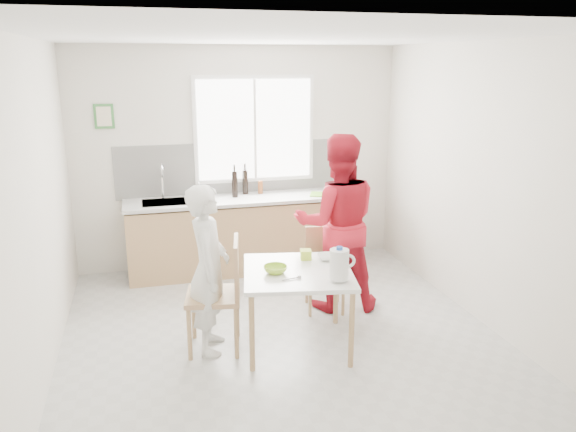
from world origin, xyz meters
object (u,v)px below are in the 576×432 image
at_px(bowl_green, 275,269).
at_px(chair_left, 222,290).
at_px(person_red, 337,223).
at_px(milk_jug, 340,264).
at_px(wine_bottle_b, 245,182).
at_px(bowl_white, 327,257).
at_px(person_white, 209,269).
at_px(dining_table, 298,278).
at_px(wine_bottle_a, 235,184).
at_px(chair_far, 324,265).

bearing_deg(bowl_green, chair_left, 163.39).
relative_size(person_red, milk_jug, 6.45).
xyz_separation_m(person_red, wine_bottle_b, (-0.67, 1.52, 0.16)).
distance_m(chair_left, bowl_white, 1.02).
distance_m(person_white, wine_bottle_b, 2.23).
xyz_separation_m(dining_table, wine_bottle_b, (-0.05, 2.23, 0.42)).
xyz_separation_m(bowl_green, wine_bottle_b, (0.16, 2.24, 0.31)).
height_order(person_red, bowl_white, person_red).
height_order(person_white, bowl_green, person_white).
bearing_deg(chair_left, person_white, -90.00).
relative_size(chair_left, wine_bottle_a, 3.18).
bearing_deg(bowl_white, wine_bottle_b, 100.78).
bearing_deg(dining_table, person_red, 49.17).
relative_size(wine_bottle_a, wine_bottle_b, 1.07).
bearing_deg(person_red, dining_table, 59.74).
distance_m(person_white, wine_bottle_a, 2.06).
height_order(person_red, bowl_green, person_red).
xyz_separation_m(bowl_green, bowl_white, (0.55, 0.20, -0.01)).
height_order(dining_table, bowl_white, bowl_white).
xyz_separation_m(chair_far, bowl_white, (-0.15, -0.55, 0.28)).
bearing_deg(milk_jug, dining_table, 139.27).
distance_m(milk_jug, wine_bottle_b, 2.59).
xyz_separation_m(chair_far, wine_bottle_b, (-0.54, 1.49, 0.60)).
bearing_deg(person_red, wine_bottle_a, -48.65).
xyz_separation_m(wine_bottle_a, wine_bottle_b, (0.15, 0.14, -0.01)).
bearing_deg(wine_bottle_b, chair_left, -106.24).
bearing_deg(person_white, bowl_green, -94.95).
xyz_separation_m(chair_left, bowl_white, (1.00, 0.07, 0.19)).
relative_size(dining_table, wine_bottle_b, 3.67).
relative_size(person_red, wine_bottle_b, 6.09).
height_order(chair_left, bowl_white, chair_left).
bearing_deg(wine_bottle_b, wine_bottle_a, -138.28).
xyz_separation_m(chair_far, person_white, (-1.26, -0.59, 0.29)).
bearing_deg(wine_bottle_a, person_red, -59.23).
xyz_separation_m(chair_left, wine_bottle_a, (0.46, 1.97, 0.52)).
bearing_deg(bowl_green, dining_table, 3.46).
relative_size(bowl_white, wine_bottle_b, 0.65).
relative_size(chair_far, wine_bottle_a, 2.65).
bearing_deg(person_white, dining_table, -90.00).
xyz_separation_m(milk_jug, wine_bottle_a, (-0.47, 2.43, 0.20)).
relative_size(person_white, person_red, 0.83).
bearing_deg(person_white, milk_jug, -104.22).
bearing_deg(bowl_white, milk_jug, -97.95).
height_order(person_red, wine_bottle_b, person_red).
distance_m(wine_bottle_a, wine_bottle_b, 0.21).
bearing_deg(wine_bottle_b, dining_table, -88.78).
distance_m(chair_far, wine_bottle_a, 1.64).
bearing_deg(bowl_green, wine_bottle_a, 89.90).
relative_size(person_white, bowl_green, 7.36).
bearing_deg(chair_left, milk_jug, 74.36).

